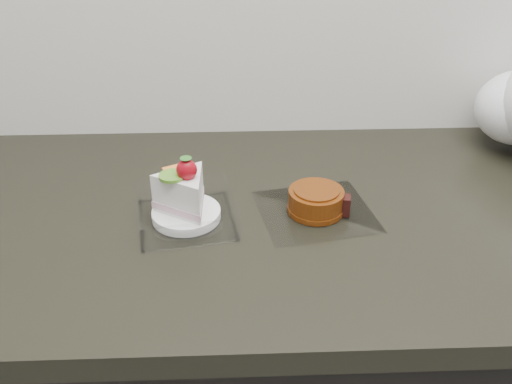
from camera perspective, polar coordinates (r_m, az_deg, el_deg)
name	(u,v)px	position (r m, az deg, el deg)	size (l,w,h in m)	color
cake_tray	(186,204)	(0.92, -7.06, -1.17)	(0.17, 0.17, 0.12)	white
mooncake_wrap	(317,203)	(0.95, 6.10, -1.09)	(0.21, 0.20, 0.04)	white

